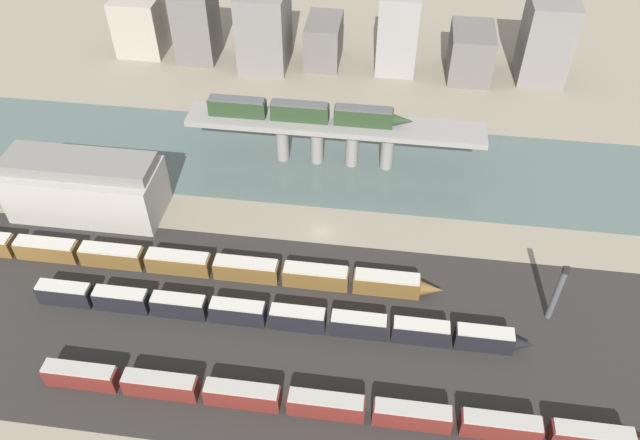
# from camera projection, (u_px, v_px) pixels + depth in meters

# --- Properties ---
(ground_plane) EXTENTS (400.00, 400.00, 0.00)m
(ground_plane) POSITION_uv_depth(u_px,v_px,m) (321.00, 232.00, 118.99)
(ground_plane) COLOR gray
(railbed_yard) EXTENTS (280.00, 42.00, 0.01)m
(railbed_yard) POSITION_uv_depth(u_px,v_px,m) (301.00, 334.00, 101.64)
(railbed_yard) COLOR #282623
(railbed_yard) RESTS_ON ground
(river_water) EXTENTS (320.00, 29.81, 0.01)m
(river_water) POSITION_uv_depth(u_px,v_px,m) (334.00, 162.00, 134.83)
(river_water) COLOR #4C5B56
(river_water) RESTS_ON ground
(bridge) EXTENTS (61.64, 7.91, 10.38)m
(bridge) POSITION_uv_depth(u_px,v_px,m) (335.00, 131.00, 129.25)
(bridge) COLOR gray
(bridge) RESTS_ON ground
(train_on_bridge) EXTENTS (42.22, 2.68, 3.92)m
(train_on_bridge) POSITION_uv_depth(u_px,v_px,m) (306.00, 112.00, 127.00)
(train_on_bridge) COLOR #23381E
(train_on_bridge) RESTS_ON bridge
(train_yard_near) EXTENTS (89.60, 2.60, 3.86)m
(train_yard_near) POSITION_uv_depth(u_px,v_px,m) (334.00, 406.00, 90.00)
(train_yard_near) COLOR #5B1E19
(train_yard_near) RESTS_ON ground
(train_yard_mid) EXTENTS (82.07, 2.61, 4.06)m
(train_yard_mid) POSITION_uv_depth(u_px,v_px,m) (273.00, 316.00, 101.81)
(train_yard_mid) COLOR black
(train_yard_mid) RESTS_ON ground
(train_yard_far) EXTENTS (89.25, 2.93, 3.90)m
(train_yard_far) POSITION_uv_depth(u_px,v_px,m) (186.00, 263.00, 110.48)
(train_yard_far) COLOR brown
(train_yard_far) RESTS_ON ground
(warehouse_building) EXTENTS (28.93, 12.01, 12.58)m
(warehouse_building) POSITION_uv_depth(u_px,v_px,m) (85.00, 186.00, 119.65)
(warehouse_building) COLOR #9E998E
(warehouse_building) RESTS_ON ground
(signal_tower) EXTENTS (1.03, 1.03, 12.12)m
(signal_tower) POSITION_uv_depth(u_px,v_px,m) (557.00, 294.00, 100.22)
(signal_tower) COLOR #4C4C51
(signal_tower) RESTS_ON ground
(city_block_far_left) EXTENTS (12.21, 11.87, 15.07)m
(city_block_far_left) POSITION_uv_depth(u_px,v_px,m) (141.00, 24.00, 166.14)
(city_block_far_left) COLOR gray
(city_block_far_left) RESTS_ON ground
(city_block_left) EXTENTS (10.10, 11.24, 19.58)m
(city_block_left) POSITION_uv_depth(u_px,v_px,m) (196.00, 23.00, 161.92)
(city_block_left) COLOR #605B56
(city_block_left) RESTS_ON ground
(city_block_center) EXTENTS (12.08, 14.55, 19.83)m
(city_block_center) POSITION_uv_depth(u_px,v_px,m) (264.00, 29.00, 159.09)
(city_block_center) COLOR slate
(city_block_center) RESTS_ON ground
(city_block_right) EXTENTS (8.79, 14.30, 11.49)m
(city_block_right) POSITION_uv_depth(u_px,v_px,m) (324.00, 41.00, 163.11)
(city_block_right) COLOR #605B56
(city_block_right) RESTS_ON ground
(city_block_far_right) EXTENTS (9.98, 9.41, 20.37)m
(city_block_far_right) POSITION_uv_depth(u_px,v_px,m) (398.00, 33.00, 156.66)
(city_block_far_right) COLOR gray
(city_block_far_right) RESTS_ON ground
(city_block_tall) EXTENTS (10.59, 15.06, 12.14)m
(city_block_tall) POSITION_uv_depth(u_px,v_px,m) (470.00, 53.00, 157.88)
(city_block_tall) COLOR #605B56
(city_block_tall) RESTS_ON ground
(city_block_low) EXTENTS (11.52, 12.94, 20.33)m
(city_block_low) POSITION_uv_depth(u_px,v_px,m) (546.00, 40.00, 154.12)
(city_block_low) COLOR slate
(city_block_low) RESTS_ON ground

